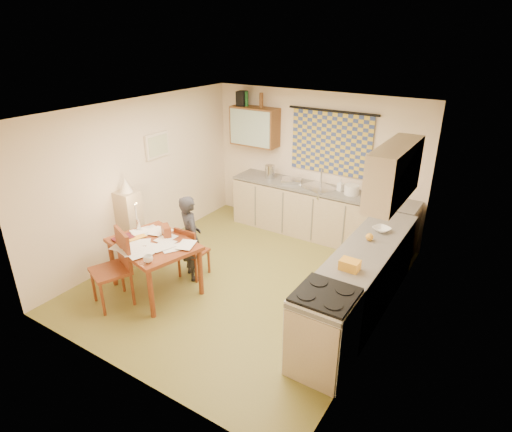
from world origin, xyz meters
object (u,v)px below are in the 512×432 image
Objects in this scene: dining_table at (156,266)px; person at (191,238)px; counter_right at (360,285)px; chair_far at (193,260)px; counter_back at (319,213)px; shelf_stand at (131,227)px; stove at (323,332)px.

person is (0.21, 0.54, 0.27)m from dining_table.
chair_far is at bearing -170.60° from counter_right.
dining_table is at bearing 101.62° from person.
counter_back is 2.54× the size of person.
counter_right is 3.59m from shelf_stand.
dining_table is 0.64m from person.
person reaches higher than dining_table.
person reaches higher than shelf_stand.
person is at bearing 101.54° from chair_far.
person is (-1.02, -2.27, 0.20)m from counter_back.
stove is at bearing -163.91° from person.
shelf_stand reaches higher than stove.
stove reaches higher than counter_right.
counter_back is 2.78× the size of shelf_stand.
stove is 0.82× the size of shelf_stand.
chair_far is (0.20, 0.57, -0.12)m from dining_table.
person reaches higher than stove.
dining_table is at bearing 67.89° from chair_far.
stove is at bearing 160.09° from chair_far.
person is 1.10× the size of shelf_stand.
dining_table is 1.66× the size of chair_far.
dining_table is 1.01m from shelf_stand.
shelf_stand reaches higher than counter_right.
counter_right is at bearing -173.53° from chair_far.
counter_back is 2.42× the size of dining_table.
counter_right is at bearing 9.16° from shelf_stand.
counter_right is at bearing 90.00° from stove.
stove is (1.41, -2.98, 0.04)m from counter_back.
person is at bearing 163.61° from stove.
counter_right is at bearing -137.42° from person.
counter_right is 2.49× the size of shelf_stand.
chair_far is at bearing 163.03° from stove.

